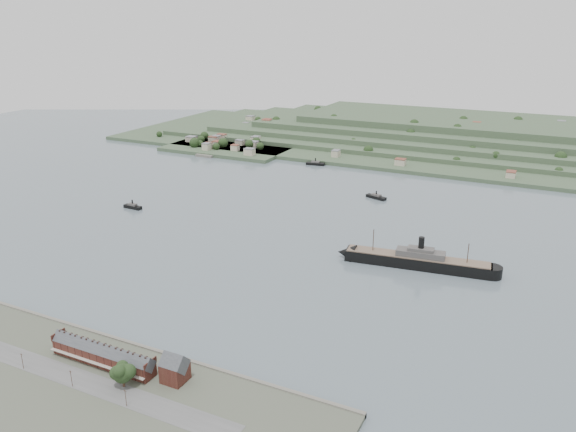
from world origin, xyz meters
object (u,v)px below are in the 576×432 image
at_px(fig_tree, 122,373).
at_px(gabled_building, 175,368).
at_px(tugboat, 133,206).
at_px(terrace_row, 103,355).
at_px(steamship, 413,260).

bearing_deg(fig_tree, gabled_building, 38.15).
xyz_separation_m(gabled_building, tugboat, (-180.59, 182.60, -6.30)).
distance_m(terrace_row, fig_tree, 22.53).
height_order(steamship, fig_tree, steamship).
height_order(terrace_row, fig_tree, fig_tree).
xyz_separation_m(tugboat, fig_tree, (163.37, -196.13, 7.43)).
bearing_deg(terrace_row, gabled_building, 6.12).
bearing_deg(fig_tree, terrace_row, 154.89).
relative_size(terrace_row, fig_tree, 4.64).
xyz_separation_m(terrace_row, steamship, (100.21, 173.14, -2.19)).
bearing_deg(gabled_building, steamship, 69.65).
bearing_deg(tugboat, fig_tree, -50.21).
distance_m(terrace_row, tugboat, 235.21).
xyz_separation_m(terrace_row, tugboat, (-143.09, 186.62, -4.95)).
bearing_deg(fig_tree, tugboat, 129.79).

